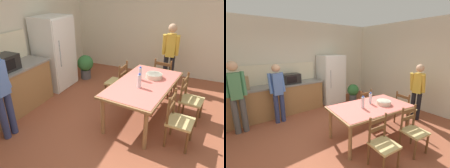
% 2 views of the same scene
% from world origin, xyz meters
% --- Properties ---
extents(ground_plane, '(8.32, 8.32, 0.00)m').
position_xyz_m(ground_plane, '(0.00, 0.00, 0.00)').
color(ground_plane, brown).
extents(wall_right, '(0.12, 5.20, 2.90)m').
position_xyz_m(wall_right, '(3.26, 0.00, 1.45)').
color(wall_right, beige).
rests_on(wall_right, ground).
extents(refrigerator, '(0.87, 0.73, 1.77)m').
position_xyz_m(refrigerator, '(1.26, 2.19, 0.88)').
color(refrigerator, white).
rests_on(refrigerator, ground).
extents(microwave, '(0.50, 0.39, 0.30)m').
position_xyz_m(microwave, '(-0.23, 2.21, 1.09)').
color(microwave, black).
rests_on(microwave, kitchen_counter).
extents(dining_table, '(1.93, 1.19, 0.77)m').
position_xyz_m(dining_table, '(0.67, -0.28, 0.69)').
color(dining_table, olive).
rests_on(dining_table, ground).
extents(bottle_near_centre, '(0.07, 0.07, 0.27)m').
position_xyz_m(bottle_near_centre, '(0.44, -0.25, 0.89)').
color(bottle_near_centre, silver).
rests_on(bottle_near_centre, dining_table).
extents(bottle_off_centre, '(0.07, 0.07, 0.27)m').
position_xyz_m(bottle_off_centre, '(0.77, -0.16, 0.89)').
color(bottle_off_centre, silver).
rests_on(bottle_off_centre, dining_table).
extents(serving_bowl, '(0.32, 0.32, 0.09)m').
position_xyz_m(serving_bowl, '(0.98, -0.39, 0.82)').
color(serving_bowl, beige).
rests_on(serving_bowl, dining_table).
extents(chair_side_far_right, '(0.45, 0.43, 0.91)m').
position_xyz_m(chair_side_far_right, '(1.17, 0.46, 0.44)').
color(chair_side_far_right, brown).
rests_on(chair_side_far_right, ground).
extents(chair_side_near_right, '(0.47, 0.46, 0.91)m').
position_xyz_m(chair_side_near_right, '(0.99, -1.11, 0.44)').
color(chair_side_near_right, brown).
rests_on(chair_side_near_right, ground).
extents(chair_side_near_left, '(0.46, 0.44, 0.91)m').
position_xyz_m(chair_side_near_left, '(0.17, -1.01, 0.44)').
color(chair_side_near_left, brown).
rests_on(chair_side_near_left, ground).
extents(chair_head_end, '(0.44, 0.46, 0.91)m').
position_xyz_m(chair_head_end, '(1.87, -0.41, 0.44)').
color(chair_head_end, brown).
rests_on(chair_head_end, ground).
extents(person_at_counter, '(0.41, 0.28, 1.63)m').
position_xyz_m(person_at_counter, '(-0.80, 1.69, 0.91)').
color(person_at_counter, navy).
rests_on(person_at_counter, ground).
extents(person_by_table, '(0.29, 0.42, 1.59)m').
position_xyz_m(person_by_table, '(2.42, -0.42, 0.89)').
color(person_by_table, black).
rests_on(person_by_table, ground).
extents(potted_plant, '(0.44, 0.44, 0.67)m').
position_xyz_m(potted_plant, '(1.97, 1.76, 0.39)').
color(potted_plant, '#4C4C51').
rests_on(potted_plant, ground).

